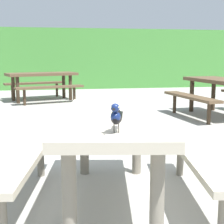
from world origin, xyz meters
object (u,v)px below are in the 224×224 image
(bird_grackle, at_px, (116,116))
(picnic_table_mid_right, at_px, (42,80))
(picnic_table_mid_left, at_px, (223,88))
(picnic_table_foreground, at_px, (112,136))

(bird_grackle, height_order, picnic_table_mid_right, bird_grackle)
(picnic_table_mid_left, height_order, picnic_table_mid_right, same)
(picnic_table_mid_left, bearing_deg, bird_grackle, -124.91)
(bird_grackle, xyz_separation_m, picnic_table_mid_left, (2.96, 4.24, -0.29))
(picnic_table_foreground, height_order, picnic_table_mid_left, same)
(picnic_table_foreground, bearing_deg, picnic_table_mid_right, 95.75)
(bird_grackle, distance_m, picnic_table_mid_right, 7.37)
(picnic_table_mid_left, bearing_deg, picnic_table_mid_right, 138.76)
(picnic_table_foreground, relative_size, bird_grackle, 7.05)
(picnic_table_foreground, height_order, picnic_table_mid_right, same)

